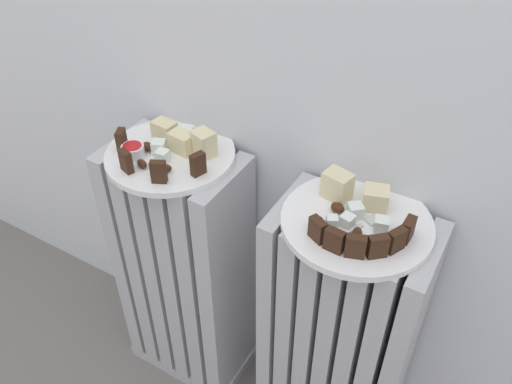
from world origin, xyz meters
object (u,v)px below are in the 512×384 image
radiator_left (185,273)px  radiator_right (337,343)px  plate_left (170,155)px  fork (359,227)px  plate_right (356,222)px  jam_bowl_left (133,150)px

radiator_left → radiator_right: same height
plate_left → fork: fork is taller
radiator_right → plate_left: bearing=180.0°
radiator_right → fork: size_ratio=6.95×
radiator_left → plate_left: (-0.00, 0.00, 0.33)m
radiator_right → fork: bearing=-60.5°
plate_right → jam_bowl_left: (-0.43, -0.04, 0.02)m
plate_left → radiator_right: bearing=0.0°
jam_bowl_left → fork: jam_bowl_left is taller
radiator_right → fork: (0.01, -0.02, 0.34)m
fork → plate_right: bearing=119.5°
radiator_right → fork: fork is taller
plate_right → fork: 0.02m
fork → radiator_right: bearing=119.5°
radiator_left → jam_bowl_left: (-0.05, -0.04, 0.35)m
radiator_right → plate_right: (0.00, 0.00, 0.33)m
plate_left → plate_right: bearing=0.0°
radiator_left → plate_left: bearing=135.0°
jam_bowl_left → radiator_right: bearing=5.8°
plate_left → fork: (0.39, -0.02, 0.01)m
radiator_left → jam_bowl_left: 0.36m
radiator_right → plate_left: size_ratio=2.59×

